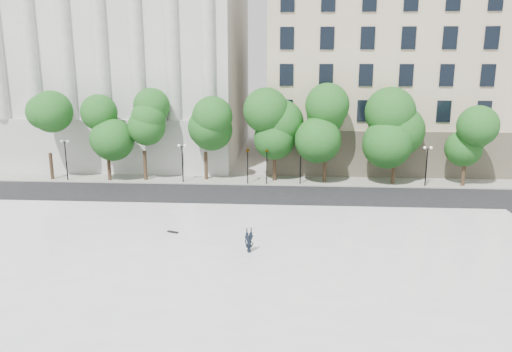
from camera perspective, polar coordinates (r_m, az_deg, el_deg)
The scene contains 12 objects.
ground at distance 29.12m, azimuth -5.19°, elevation -12.04°, with size 160.00×160.00×0.00m, color #B7B4AC.
plaza at distance 31.73m, azimuth -4.36°, elevation -9.35°, with size 44.00×22.00×0.45m, color white.
street at distance 45.88m, azimuth -1.75°, elevation -2.33°, with size 60.00×8.00×0.02m, color black.
far_sidewalk at distance 51.64m, azimuth -1.12°, elevation -0.47°, with size 60.00×4.00×0.12m, color gray.
building_west at distance 67.92m, azimuth -14.93°, elevation 13.37°, with size 31.50×27.65×25.60m.
building_east at distance 66.74m, azimuth 17.74°, elevation 11.70°, with size 36.00×26.15×23.00m.
traffic_light_west at distance 49.21m, azimuth -0.97°, elevation 3.10°, with size 0.38×1.62×4.15m.
traffic_light_east at distance 49.08m, azimuth 1.24°, elevation 3.12°, with size 0.63×1.74×4.19m.
person_lying at distance 31.88m, azimuth -0.79°, elevation -8.33°, with size 0.59×0.38×1.61m, color black.
skateboard at distance 35.81m, azimuth -9.48°, elevation -6.33°, with size 0.83×0.21×0.09m, color black.
street_trees at distance 50.05m, azimuth -1.14°, elevation 5.46°, with size 45.26×5.31×8.07m.
lamp_posts at distance 49.70m, azimuth -1.74°, elevation 2.35°, with size 37.04×0.28×4.44m.
Camera 1 is at (4.27, -25.93, 12.53)m, focal length 35.00 mm.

